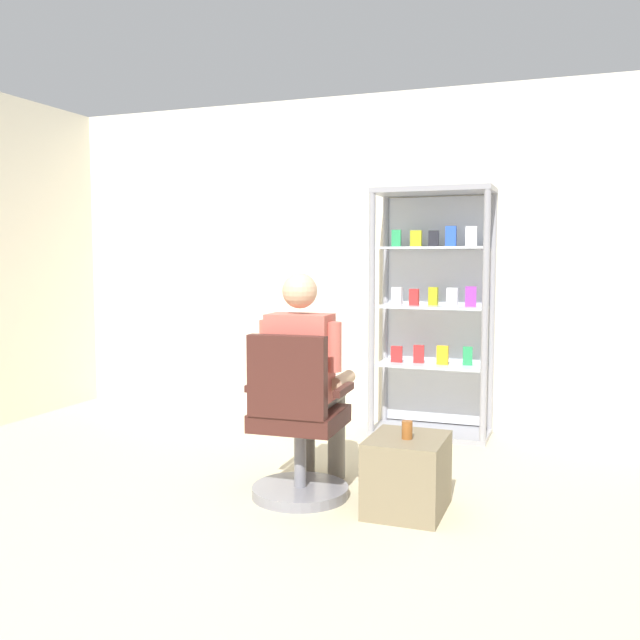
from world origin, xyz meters
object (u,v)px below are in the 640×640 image
object	(u,v)px
office_chair	(297,432)
tea_glass	(407,430)
seated_shopkeeper	(306,372)
storage_crate	(407,474)
display_cabinet_main	(434,310)

from	to	relation	value
office_chair	tea_glass	distance (m)	0.64
office_chair	seated_shopkeeper	distance (m)	0.36
office_chair	seated_shopkeeper	xyz separation A→B (m)	(-0.01, 0.16, 0.32)
storage_crate	tea_glass	size ratio (longest dim) A/B	4.89
seated_shopkeeper	tea_glass	xyz separation A→B (m)	(0.64, -0.16, -0.25)
seated_shopkeeper	tea_glass	size ratio (longest dim) A/B	13.29
storage_crate	tea_glass	world-z (taller)	tea_glass
seated_shopkeeper	office_chair	bearing A→B (deg)	-87.43
seated_shopkeeper	display_cabinet_main	bearing A→B (deg)	75.29
display_cabinet_main	tea_glass	world-z (taller)	display_cabinet_main
storage_crate	display_cabinet_main	bearing A→B (deg)	96.88
display_cabinet_main	office_chair	distance (m)	1.92
seated_shopkeeper	tea_glass	bearing A→B (deg)	-13.88
seated_shopkeeper	storage_crate	bearing A→B (deg)	-11.00
office_chair	storage_crate	distance (m)	0.66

